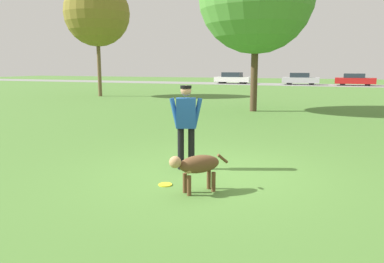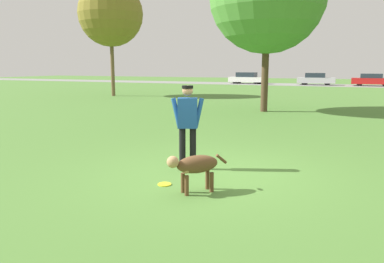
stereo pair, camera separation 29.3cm
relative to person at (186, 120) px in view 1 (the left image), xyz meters
The scene contains 9 objects.
ground_plane 1.14m from the person, 15.19° to the right, with size 120.00×120.00×0.00m, color #4C7A33.
far_road_strip 37.28m from the person, 89.18° to the left, with size 120.00×6.00×0.01m.
person is the anchor object (origin of this frame).
dog 1.55m from the person, 61.12° to the right, with size 0.82×0.87×0.66m.
frisbee 1.49m from the person, 87.32° to the right, with size 0.24×0.24×0.02m.
tree_far_left 20.44m from the person, 129.64° to the left, with size 4.41×4.41×7.80m.
parked_car_white 38.42m from the person, 103.61° to the left, with size 4.39×1.88×1.36m.
parked_car_silver 37.42m from the person, 91.79° to the left, with size 4.10×1.81×1.34m.
parked_car_red 37.74m from the person, 83.15° to the left, with size 4.10×1.76×1.31m.
Camera 1 is at (2.24, -6.70, 2.07)m, focal length 35.00 mm.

